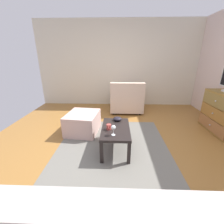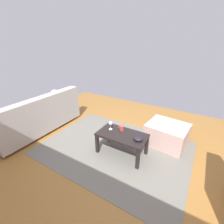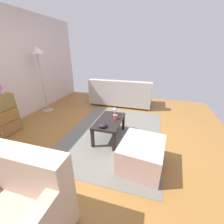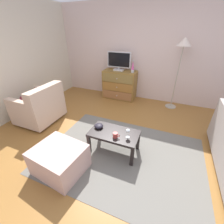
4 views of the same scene
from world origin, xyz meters
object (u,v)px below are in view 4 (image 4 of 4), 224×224
object	(u,v)px
armchair	(40,107)
dresser	(120,85)
coffee_table	(114,135)
bowl_decorative	(99,126)
mug	(115,135)
standing_lamp	(183,49)
tv	(119,61)
lava_lamp	(133,67)
ottoman	(60,160)
wine_glass	(128,131)

from	to	relation	value
armchair	dresser	bearing A→B (deg)	57.47
coffee_table	bowl_decorative	xyz separation A→B (m)	(-0.29, 0.03, 0.09)
dresser	mug	size ratio (longest dim) A/B	8.35
mug	bowl_decorative	world-z (taller)	mug
mug	standing_lamp	xyz separation A→B (m)	(0.76, 2.25, 1.04)
tv	standing_lamp	bearing A→B (deg)	-2.65
coffee_table	mug	distance (m)	0.16
lava_lamp	ottoman	size ratio (longest dim) A/B	0.47
lava_lamp	mug	xyz separation A→B (m)	(0.38, -2.26, -0.54)
tv	coffee_table	bearing A→B (deg)	-71.71
tv	wine_glass	bearing A→B (deg)	-66.52
bowl_decorative	wine_glass	bearing A→B (deg)	-6.29
coffee_table	bowl_decorative	world-z (taller)	bowl_decorative
tv	mug	bearing A→B (deg)	-71.07
armchair	lava_lamp	bearing A→B (deg)	49.49
wine_glass	mug	bearing A→B (deg)	-156.63
dresser	standing_lamp	xyz separation A→B (m)	(1.52, -0.05, 1.06)
standing_lamp	bowl_decorative	bearing A→B (deg)	-117.97
lava_lamp	wine_glass	distance (m)	2.30
lava_lamp	mug	size ratio (longest dim) A/B	2.89
coffee_table	wine_glass	xyz separation A→B (m)	(0.24, -0.03, 0.17)
tv	coffee_table	xyz separation A→B (m)	(0.73, -2.22, -0.76)
ottoman	coffee_table	bearing A→B (deg)	49.01
armchair	wine_glass	bearing A→B (deg)	-8.39
mug	bowl_decorative	xyz separation A→B (m)	(-0.36, 0.14, -0.01)
mug	standing_lamp	bearing A→B (deg)	71.27
dresser	wine_glass	distance (m)	2.41
coffee_table	mug	bearing A→B (deg)	-59.10
standing_lamp	armchair	bearing A→B (deg)	-145.79
dresser	standing_lamp	bearing A→B (deg)	-1.83
mug	wine_glass	bearing A→B (deg)	23.37
lava_lamp	dresser	bearing A→B (deg)	173.40
mug	armchair	bearing A→B (deg)	168.68
wine_glass	coffee_table	bearing A→B (deg)	172.68
tv	armchair	distance (m)	2.38
coffee_table	wine_glass	size ratio (longest dim) A/B	5.20
dresser	mug	xyz separation A→B (m)	(0.75, -2.30, 0.02)
tv	standing_lamp	world-z (taller)	standing_lamp
dresser	standing_lamp	size ratio (longest dim) A/B	0.55
armchair	mug	bearing A→B (deg)	-11.32
armchair	standing_lamp	distance (m)	3.49
dresser	ottoman	size ratio (longest dim) A/B	1.36
ottoman	armchair	bearing A→B (deg)	143.50
armchair	ottoman	size ratio (longest dim) A/B	1.27
armchair	tv	bearing A→B (deg)	58.74
wine_glass	bowl_decorative	bearing A→B (deg)	173.71
wine_glass	bowl_decorative	world-z (taller)	wine_glass
tv	lava_lamp	size ratio (longest dim) A/B	2.03
tv	ottoman	xyz separation A→B (m)	(0.14, -2.90, -0.89)
tv	standing_lamp	xyz separation A→B (m)	(1.56, -0.07, 0.38)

